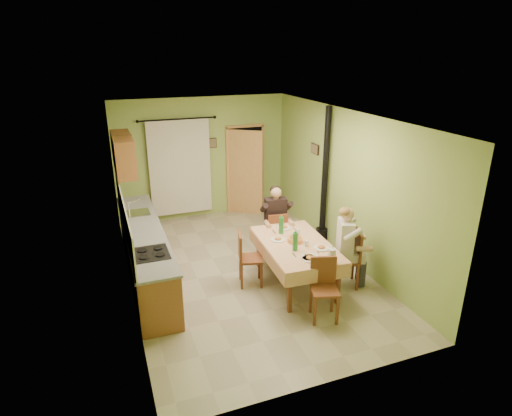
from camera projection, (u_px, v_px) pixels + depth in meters
name	position (u px, v px, depth m)	size (l,w,h in m)	color
floor	(245.00, 270.00, 7.83)	(4.00, 6.00, 0.01)	tan
room_shell	(244.00, 175.00, 7.19)	(4.04, 6.04, 2.82)	#9CB75E
kitchen_run	(145.00, 252.00, 7.45)	(0.64, 3.64, 1.56)	brown
upper_cabinets	(123.00, 154.00, 8.03)	(0.35, 1.40, 0.70)	brown
curtain	(180.00, 167.00, 9.75)	(1.70, 0.07, 2.22)	black
doorway	(245.00, 170.00, 10.30)	(0.96, 0.52, 2.15)	black
dining_table	(295.00, 263.00, 7.27)	(1.19, 1.88, 0.76)	tan
tableware	(300.00, 242.00, 7.03)	(0.78, 1.64, 0.33)	white
chair_far	(276.00, 243.00, 8.26)	(0.43, 0.43, 0.93)	brown
chair_near	(324.00, 301.00, 6.36)	(0.49, 0.49, 0.95)	brown
chair_right	(345.00, 269.00, 7.26)	(0.56, 0.56, 0.99)	brown
chair_left	(250.00, 269.00, 7.29)	(0.48, 0.48, 0.95)	brown
man_far	(276.00, 214.00, 8.06)	(0.62, 0.51, 1.39)	black
man_right	(347.00, 238.00, 7.06)	(0.59, 0.65, 1.39)	beige
stove_flue	(324.00, 195.00, 8.62)	(0.24, 0.24, 2.80)	black
picture_back	(213.00, 143.00, 9.90)	(0.19, 0.03, 0.23)	black
picture_right	(315.00, 149.00, 8.88)	(0.03, 0.31, 0.21)	brown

